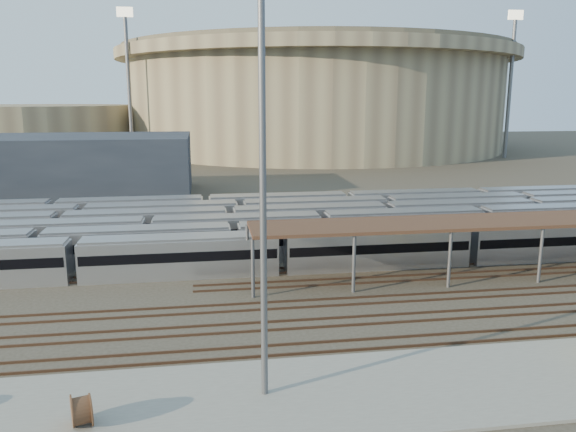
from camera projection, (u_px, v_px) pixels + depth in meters
The scene contains 13 objects.
ground at pixel (351, 298), 46.60m from camera, with size 420.00×420.00×0.00m, color #383026.
apron at pixel (333, 394), 31.33m from camera, with size 50.00×9.00×0.20m, color gray.
subway_trains at pixel (305, 227), 64.04m from camera, with size 130.79×23.90×3.60m.
inspection_shed at pixel (568, 220), 52.67m from camera, with size 60.30×6.00×5.30m.
empty_tracks at pixel (368, 320), 41.74m from camera, with size 170.00×9.62×0.18m.
stadium at pixel (315, 96), 182.21m from camera, with size 124.00×124.00×32.50m.
secondary_arena at pixel (33, 130), 161.97m from camera, with size 56.00×56.00×14.00m, color gray.
service_building at pixel (62, 166), 93.56m from camera, with size 42.00×20.00×10.00m, color #1E232D.
floodlight_0 at pixel (129, 80), 144.22m from camera, with size 4.00×1.00×38.40m.
floodlight_2 at pixel (510, 80), 149.31m from camera, with size 4.00×1.00×38.40m.
floodlight_3 at pixel (205, 84), 195.51m from camera, with size 4.00×1.00×38.40m.
cable_reel_west at pixel (82, 410), 27.99m from camera, with size 1.64×1.64×0.91m, color brown.
yard_light_pole at pixel (263, 187), 28.79m from camera, with size 0.81×0.36×23.07m.
Camera 1 is at (-11.81, -42.87, 16.35)m, focal length 35.00 mm.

